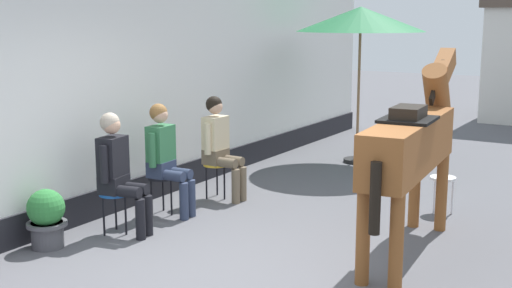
{
  "coord_description": "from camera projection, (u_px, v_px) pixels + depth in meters",
  "views": [
    {
      "loc": [
        3.38,
        -5.04,
        2.46
      ],
      "look_at": [
        -0.4,
        1.2,
        1.05
      ],
      "focal_mm": 47.34,
      "sensor_mm": 36.0,
      "label": 1
    }
  ],
  "objects": [
    {
      "name": "ground_plane",
      "position": [
        352.0,
        203.0,
        8.94
      ],
      "size": [
        40.0,
        40.0,
        0.0
      ],
      "primitive_type": "plane",
      "color": "#56565B"
    },
    {
      "name": "spare_stool_white",
      "position": [
        443.0,
        181.0,
        8.43
      ],
      "size": [
        0.32,
        0.32,
        0.46
      ],
      "color": "white",
      "rests_on": "ground_plane"
    },
    {
      "name": "seated_visitor_middle",
      "position": [
        165.0,
        154.0,
        8.27
      ],
      "size": [
        0.61,
        0.49,
        1.39
      ],
      "color": "black",
      "rests_on": "ground_plane"
    },
    {
      "name": "cafe_parasol",
      "position": [
        361.0,
        20.0,
        10.94
      ],
      "size": [
        2.1,
        2.1,
        2.58
      ],
      "color": "black",
      "rests_on": "ground_plane"
    },
    {
      "name": "flower_planter_middle",
      "position": [
        46.0,
        217.0,
        7.17
      ],
      "size": [
        0.43,
        0.43,
        0.64
      ],
      "color": "#4C4C51",
      "rests_on": "ground_plane"
    },
    {
      "name": "saddled_horse_center",
      "position": [
        413.0,
        143.0,
        6.92
      ],
      "size": [
        0.61,
        3.0,
        2.06
      ],
      "color": "brown",
      "rests_on": "ground_plane"
    },
    {
      "name": "seated_visitor_near",
      "position": [
        118.0,
        167.0,
        7.52
      ],
      "size": [
        0.61,
        0.48,
        1.39
      ],
      "color": "#194C99",
      "rests_on": "ground_plane"
    },
    {
      "name": "seated_visitor_far",
      "position": [
        219.0,
        142.0,
        9.0
      ],
      "size": [
        0.61,
        0.49,
        1.39
      ],
      "color": "gold",
      "rests_on": "ground_plane"
    },
    {
      "name": "pub_facade_wall",
      "position": [
        126.0,
        87.0,
        8.68
      ],
      "size": [
        0.34,
        14.0,
        3.4
      ],
      "color": "white",
      "rests_on": "ground_plane"
    }
  ]
}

